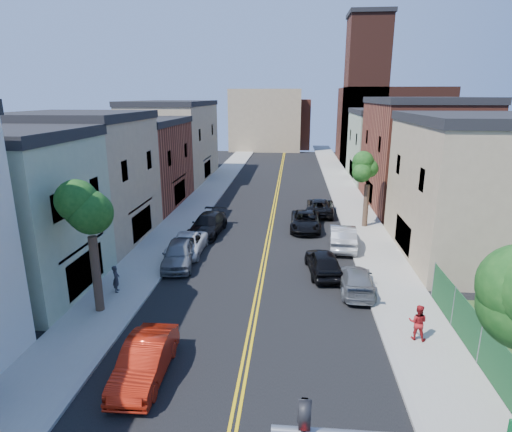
% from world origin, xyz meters
% --- Properties ---
extents(sidewalk_left, '(3.20, 100.00, 0.15)m').
position_xyz_m(sidewalk_left, '(-7.90, 40.00, 0.07)').
color(sidewalk_left, gray).
rests_on(sidewalk_left, ground).
extents(sidewalk_right, '(3.20, 100.00, 0.15)m').
position_xyz_m(sidewalk_right, '(7.90, 40.00, 0.07)').
color(sidewalk_right, gray).
rests_on(sidewalk_right, ground).
extents(curb_left, '(0.30, 100.00, 0.15)m').
position_xyz_m(curb_left, '(-6.15, 40.00, 0.07)').
color(curb_left, gray).
rests_on(curb_left, ground).
extents(curb_right, '(0.30, 100.00, 0.15)m').
position_xyz_m(curb_right, '(6.15, 40.00, 0.07)').
color(curb_right, gray).
rests_on(curb_right, ground).
extents(bldg_left_palegrn, '(9.00, 8.00, 8.50)m').
position_xyz_m(bldg_left_palegrn, '(-14.00, 16.00, 4.25)').
color(bldg_left_palegrn, gray).
rests_on(bldg_left_palegrn, ground).
extents(bldg_left_tan_near, '(9.00, 10.00, 9.00)m').
position_xyz_m(bldg_left_tan_near, '(-14.00, 25.00, 4.50)').
color(bldg_left_tan_near, '#998466').
rests_on(bldg_left_tan_near, ground).
extents(bldg_left_brick, '(9.00, 12.00, 8.00)m').
position_xyz_m(bldg_left_brick, '(-14.00, 36.00, 4.00)').
color(bldg_left_brick, brown).
rests_on(bldg_left_brick, ground).
extents(bldg_left_tan_far, '(9.00, 16.00, 9.50)m').
position_xyz_m(bldg_left_tan_far, '(-14.00, 50.00, 4.75)').
color(bldg_left_tan_far, '#998466').
rests_on(bldg_left_tan_far, ground).
extents(bldg_right_tan, '(9.00, 12.00, 9.00)m').
position_xyz_m(bldg_right_tan, '(14.00, 24.00, 4.50)').
color(bldg_right_tan, '#998466').
rests_on(bldg_right_tan, ground).
extents(bldg_right_brick, '(9.00, 14.00, 10.00)m').
position_xyz_m(bldg_right_brick, '(14.00, 38.00, 5.00)').
color(bldg_right_brick, brown).
rests_on(bldg_right_brick, ground).
extents(bldg_right_palegrn, '(9.00, 12.00, 8.50)m').
position_xyz_m(bldg_right_palegrn, '(14.00, 52.00, 4.25)').
color(bldg_right_palegrn, gray).
rests_on(bldg_right_palegrn, ground).
extents(church, '(16.20, 14.20, 22.60)m').
position_xyz_m(church, '(16.33, 67.07, 7.24)').
color(church, '#4C2319').
rests_on(church, ground).
extents(backdrop_left, '(14.00, 8.00, 12.00)m').
position_xyz_m(backdrop_left, '(-4.00, 82.00, 6.00)').
color(backdrop_left, '#998466').
rests_on(backdrop_left, ground).
extents(backdrop_center, '(10.00, 8.00, 10.00)m').
position_xyz_m(backdrop_center, '(0.00, 86.00, 5.00)').
color(backdrop_center, brown).
rests_on(backdrop_center, ground).
extents(fence_right, '(0.04, 15.00, 1.90)m').
position_xyz_m(fence_right, '(9.50, 9.50, 1.10)').
color(fence_right, '#143F1E').
rests_on(fence_right, sidewalk_right).
extents(tree_left_mid, '(5.20, 5.20, 9.29)m').
position_xyz_m(tree_left_mid, '(-7.88, 14.01, 6.58)').
color(tree_left_mid, '#39291C').
rests_on(tree_left_mid, sidewalk_left).
extents(tree_right_far, '(4.40, 4.40, 8.03)m').
position_xyz_m(tree_right_far, '(7.92, 30.01, 5.76)').
color(tree_right_far, '#39291C').
rests_on(tree_right_far, sidewalk_right).
extents(red_sedan, '(1.70, 4.65, 1.52)m').
position_xyz_m(red_sedan, '(-3.80, 9.12, 0.76)').
color(red_sedan, '#AB1C0B').
rests_on(red_sedan, ground).
extents(white_pickup, '(2.29, 4.93, 1.37)m').
position_xyz_m(white_pickup, '(-5.50, 22.59, 0.68)').
color(white_pickup, silver).
rests_on(white_pickup, ground).
extents(grey_car_left, '(2.55, 5.02, 1.64)m').
position_xyz_m(grey_car_left, '(-5.49, 20.48, 0.82)').
color(grey_car_left, slate).
rests_on(grey_car_left, ground).
extents(black_car_left, '(2.69, 5.69, 1.60)m').
position_xyz_m(black_car_left, '(-4.91, 27.12, 0.80)').
color(black_car_left, black).
rests_on(black_car_left, ground).
extents(grey_car_right, '(2.02, 4.66, 1.34)m').
position_xyz_m(grey_car_right, '(5.50, 17.66, 0.67)').
color(grey_car_right, '#5B5E63').
rests_on(grey_car_right, ground).
extents(black_car_right, '(2.38, 4.80, 1.57)m').
position_xyz_m(black_car_right, '(3.80, 19.92, 0.79)').
color(black_car_right, black).
rests_on(black_car_right, ground).
extents(silver_car_right, '(2.11, 5.23, 1.69)m').
position_xyz_m(silver_car_right, '(5.50, 24.90, 0.85)').
color(silver_car_right, '#96989D').
rests_on(silver_car_right, ground).
extents(dark_car_right_far, '(2.85, 5.57, 1.51)m').
position_xyz_m(dark_car_right_far, '(4.37, 33.84, 0.75)').
color(dark_car_right_far, black).
rests_on(dark_car_right_far, ground).
extents(black_suv_lane, '(2.55, 5.33, 1.47)m').
position_xyz_m(black_suv_lane, '(2.92, 29.00, 0.73)').
color(black_suv_lane, black).
rests_on(black_suv_lane, ground).
extents(pedestrian_left, '(0.49, 0.63, 1.53)m').
position_xyz_m(pedestrian_left, '(-7.87, 16.10, 0.92)').
color(pedestrian_left, '#25242B').
rests_on(pedestrian_left, sidewalk_left).
extents(pedestrian_right, '(0.97, 0.86, 1.67)m').
position_xyz_m(pedestrian_right, '(7.51, 12.65, 0.98)').
color(pedestrian_right, maroon).
rests_on(pedestrian_right, sidewalk_right).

